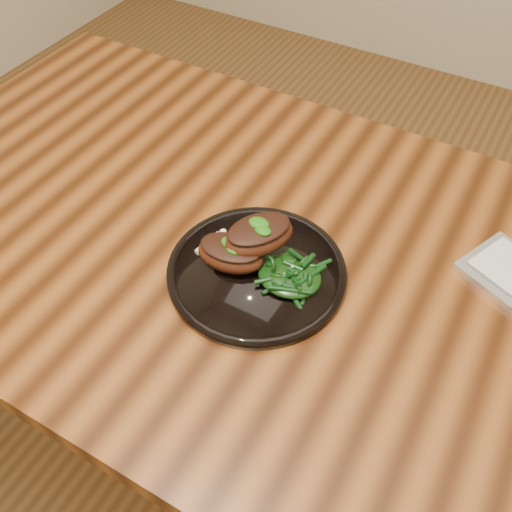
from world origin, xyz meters
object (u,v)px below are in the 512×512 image
Objects in this scene: greens_heap at (290,273)px; lamb_chop_front at (230,253)px; plate at (257,272)px; desk at (309,298)px.

lamb_chop_front is at bearing -171.17° from greens_heap.
greens_heap is (0.05, 0.00, 0.02)m from plate.
greens_heap is at bearing -102.29° from desk.
plate is at bearing -136.82° from desk.
plate is 2.83× the size of greens_heap.
desk is at bearing 34.12° from lamb_chop_front.
desk is 0.17m from lamb_chop_front.
lamb_chop_front is at bearing -145.88° from desk.
desk is 16.86× the size of greens_heap.
plate reaches higher than desk.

